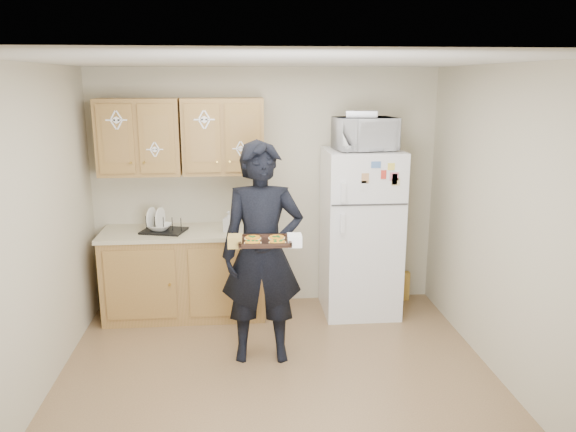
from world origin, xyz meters
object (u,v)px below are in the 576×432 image
Objects in this scene: baking_tray at (265,242)px; microwave at (365,134)px; refrigerator at (361,233)px; person at (262,254)px; dish_rack at (163,224)px.

baking_tray is 1.74m from microwave.
refrigerator is at bearing 83.38° from microwave.
microwave is (1.04, 1.19, 0.72)m from baking_tray.
person is 0.36m from baking_tray.
baking_tray is 0.99× the size of dish_rack.
person is at bearing -45.71° from dish_rack.
baking_tray is (-1.04, -1.24, 0.29)m from refrigerator.
microwave is 2.18m from dish_rack.
refrigerator is 1.01m from microwave.
refrigerator is 1.99m from dish_rack.
person is 1.35m from dish_rack.
dish_rack is (-1.99, 0.02, 0.13)m from refrigerator.
baking_tray is at bearing -129.97° from refrigerator.
person is at bearing 93.63° from baking_tray.
microwave is 1.41× the size of dish_rack.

